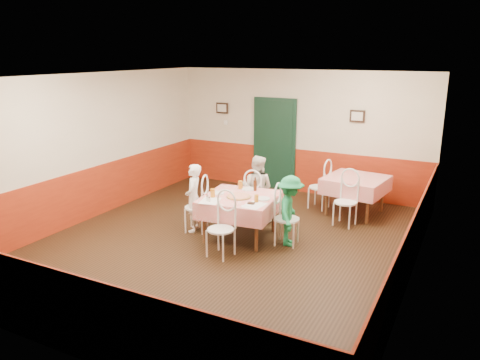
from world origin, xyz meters
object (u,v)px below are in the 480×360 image
at_px(chair_right, 287,219).
at_px(diner_far, 257,189).
at_px(chair_second_b, 345,202).
at_px(second_table, 355,196).
at_px(main_table, 240,217).
at_px(glass_a, 213,193).
at_px(diner_right, 290,211).
at_px(wallet, 251,203).
at_px(glass_c, 240,185).
at_px(beer_bottle, 255,185).
at_px(pizza, 239,197).
at_px(chair_second_a, 319,187).
at_px(chair_near, 221,230).
at_px(chair_left, 196,207).
at_px(chair_far, 256,199).
at_px(diner_left, 194,198).
at_px(glass_b, 256,198).

height_order(chair_right, diner_far, diner_far).
bearing_deg(diner_far, chair_second_b, -163.54).
bearing_deg(second_table, main_table, -124.18).
relative_size(main_table, second_table, 1.09).
bearing_deg(glass_a, diner_right, 15.66).
bearing_deg(wallet, glass_c, 122.68).
xyz_separation_m(second_table, beer_bottle, (-1.40, -1.75, 0.50)).
xyz_separation_m(pizza, diner_right, (0.88, 0.16, -0.17)).
xyz_separation_m(chair_right, chair_second_a, (-0.11, 2.10, 0.00)).
bearing_deg(glass_c, chair_near, -77.15).
bearing_deg(glass_c, wallet, -51.46).
xyz_separation_m(chair_second_a, chair_second_b, (0.75, -0.75, 0.00)).
xyz_separation_m(chair_second_b, diner_far, (-1.58, -0.54, 0.20)).
bearing_deg(glass_c, main_table, -63.73).
height_order(chair_near, glass_c, glass_c).
relative_size(chair_second_a, diner_far, 0.70).
xyz_separation_m(chair_left, chair_second_b, (2.33, 1.52, 0.00)).
xyz_separation_m(chair_second_b, pizza, (-1.47, -1.51, 0.32)).
height_order(second_table, diner_far, diner_far).
relative_size(beer_bottle, diner_right, 0.18).
height_order(chair_right, chair_far, same).
xyz_separation_m(chair_second_a, diner_right, (0.16, -2.09, 0.15)).
bearing_deg(diner_left, chair_left, 75.71).
distance_m(main_table, diner_left, 0.93).
height_order(main_table, chair_left, chair_left).
bearing_deg(glass_a, wallet, -2.13).
height_order(chair_left, glass_c, glass_c).
xyz_separation_m(chair_left, diner_right, (1.74, 0.18, 0.15)).
height_order(main_table, diner_right, diner_right).
height_order(chair_right, beer_bottle, beer_bottle).
xyz_separation_m(beer_bottle, diner_left, (-0.98, -0.52, -0.25)).
bearing_deg(chair_second_a, second_table, 97.80).
height_order(chair_right, glass_b, chair_right).
xyz_separation_m(chair_left, chair_far, (0.76, 0.93, 0.00)).
bearing_deg(main_table, second_table, 55.82).
distance_m(second_table, glass_a, 3.12).
bearing_deg(diner_right, glass_a, 89.41).
distance_m(chair_second_a, glass_a, 2.73).
xyz_separation_m(second_table, glass_a, (-1.87, -2.45, 0.46)).
distance_m(chair_far, glass_a, 1.22).
bearing_deg(second_table, chair_second_a, 180.00).
relative_size(chair_near, glass_a, 6.13).
xyz_separation_m(chair_near, beer_bottle, (-0.00, 1.28, 0.42)).
relative_size(main_table, chair_right, 1.36).
bearing_deg(chair_left, chair_second_a, 131.76).
xyz_separation_m(chair_left, pizza, (0.86, 0.02, 0.32)).
xyz_separation_m(chair_far, chair_second_a, (0.82, 1.34, 0.00)).
bearing_deg(glass_b, main_table, 156.34).
distance_m(chair_left, glass_c, 0.90).
bearing_deg(chair_second_a, wallet, -0.86).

